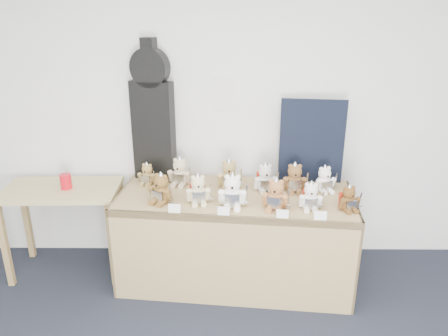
{
  "coord_description": "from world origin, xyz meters",
  "views": [
    {
      "loc": [
        -0.03,
        -1.32,
        2.31
      ],
      "look_at": [
        -0.06,
        1.91,
        1.09
      ],
      "focal_mm": 35.0,
      "sensor_mm": 36.0,
      "label": 1
    }
  ],
  "objects_px": {
    "side_table": "(63,201)",
    "teddy_front_right": "(276,196)",
    "teddy_back_centre_right": "(265,179)",
    "teddy_back_centre_left": "(229,175)",
    "guitar_case": "(153,113)",
    "teddy_front_centre": "(232,192)",
    "teddy_back_left": "(180,173)",
    "display_table": "(235,217)",
    "teddy_front_far_left": "(161,190)",
    "teddy_front_left": "(198,190)",
    "teddy_back_end": "(324,180)",
    "teddy_back_far_left": "(147,175)",
    "red_cup": "(66,181)",
    "teddy_back_right": "(294,179)",
    "teddy_front_far_right": "(311,197)",
    "teddy_front_end": "(349,199)"
  },
  "relations": [
    {
      "from": "teddy_front_far_left",
      "to": "teddy_front_left",
      "type": "relative_size",
      "value": 1.03
    },
    {
      "from": "teddy_back_centre_left",
      "to": "teddy_back_right",
      "type": "bearing_deg",
      "value": -9.05
    },
    {
      "from": "red_cup",
      "to": "teddy_front_far_right",
      "type": "distance_m",
      "value": 2.06
    },
    {
      "from": "teddy_back_centre_right",
      "to": "teddy_back_centre_left",
      "type": "bearing_deg",
      "value": 160.31
    },
    {
      "from": "side_table",
      "to": "teddy_front_right",
      "type": "xyz_separation_m",
      "value": [
        1.81,
        -0.39,
        0.24
      ]
    },
    {
      "from": "red_cup",
      "to": "teddy_back_far_left",
      "type": "bearing_deg",
      "value": 9.18
    },
    {
      "from": "teddy_front_far_left",
      "to": "teddy_back_far_left",
      "type": "xyz_separation_m",
      "value": [
        -0.18,
        0.38,
        -0.02
      ]
    },
    {
      "from": "side_table",
      "to": "teddy_back_left",
      "type": "height_order",
      "value": "teddy_back_left"
    },
    {
      "from": "teddy_front_centre",
      "to": "teddy_back_centre_right",
      "type": "xyz_separation_m",
      "value": [
        0.28,
        0.31,
        -0.01
      ]
    },
    {
      "from": "display_table",
      "to": "teddy_front_left",
      "type": "relative_size",
      "value": 7.6
    },
    {
      "from": "display_table",
      "to": "guitar_case",
      "type": "relative_size",
      "value": 1.64
    },
    {
      "from": "teddy_front_left",
      "to": "teddy_back_far_left",
      "type": "relative_size",
      "value": 1.23
    },
    {
      "from": "teddy_front_centre",
      "to": "teddy_back_right",
      "type": "bearing_deg",
      "value": 31.79
    },
    {
      "from": "display_table",
      "to": "teddy_back_left",
      "type": "relative_size",
      "value": 7.29
    },
    {
      "from": "teddy_back_left",
      "to": "teddy_front_centre",
      "type": "bearing_deg",
      "value": -31.54
    },
    {
      "from": "side_table",
      "to": "teddy_front_end",
      "type": "relative_size",
      "value": 4.37
    },
    {
      "from": "teddy_front_far_right",
      "to": "teddy_back_left",
      "type": "xyz_separation_m",
      "value": [
        -1.06,
        0.47,
        0.01
      ]
    },
    {
      "from": "teddy_front_far_right",
      "to": "teddy_back_far_left",
      "type": "height_order",
      "value": "teddy_front_far_right"
    },
    {
      "from": "teddy_front_end",
      "to": "teddy_back_centre_left",
      "type": "xyz_separation_m",
      "value": [
        -0.91,
        0.44,
        0.02
      ]
    },
    {
      "from": "side_table",
      "to": "teddy_back_far_left",
      "type": "height_order",
      "value": "teddy_back_far_left"
    },
    {
      "from": "teddy_front_centre",
      "to": "teddy_front_end",
      "type": "distance_m",
      "value": 0.89
    },
    {
      "from": "teddy_back_centre_left",
      "to": "teddy_back_far_left",
      "type": "xyz_separation_m",
      "value": [
        -0.72,
        0.07,
        -0.03
      ]
    },
    {
      "from": "display_table",
      "to": "teddy_back_centre_right",
      "type": "height_order",
      "value": "teddy_back_centre_right"
    },
    {
      "from": "display_table",
      "to": "teddy_back_far_left",
      "type": "distance_m",
      "value": 0.86
    },
    {
      "from": "guitar_case",
      "to": "teddy_back_end",
      "type": "bearing_deg",
      "value": 7.3
    },
    {
      "from": "teddy_back_centre_right",
      "to": "teddy_back_left",
      "type": "bearing_deg",
      "value": 163.41
    },
    {
      "from": "red_cup",
      "to": "teddy_back_centre_right",
      "type": "height_order",
      "value": "teddy_back_centre_right"
    },
    {
      "from": "red_cup",
      "to": "teddy_back_far_left",
      "type": "xyz_separation_m",
      "value": [
        0.68,
        0.11,
        0.02
      ]
    },
    {
      "from": "teddy_front_far_right",
      "to": "teddy_back_centre_left",
      "type": "xyz_separation_m",
      "value": [
        -0.63,
        0.42,
        0.01
      ]
    },
    {
      "from": "red_cup",
      "to": "teddy_back_right",
      "type": "xyz_separation_m",
      "value": [
        1.95,
        -0.04,
        0.05
      ]
    },
    {
      "from": "side_table",
      "to": "teddy_front_far_left",
      "type": "bearing_deg",
      "value": -18.58
    },
    {
      "from": "teddy_front_far_left",
      "to": "guitar_case",
      "type": "bearing_deg",
      "value": 129.73
    },
    {
      "from": "guitar_case",
      "to": "teddy_back_end",
      "type": "height_order",
      "value": "guitar_case"
    },
    {
      "from": "teddy_front_end",
      "to": "teddy_back_centre_right",
      "type": "height_order",
      "value": "teddy_back_centre_right"
    },
    {
      "from": "guitar_case",
      "to": "teddy_front_centre",
      "type": "distance_m",
      "value": 1.02
    },
    {
      "from": "teddy_front_far_right",
      "to": "teddy_back_centre_right",
      "type": "distance_m",
      "value": 0.48
    },
    {
      "from": "display_table",
      "to": "teddy_front_far_left",
      "type": "relative_size",
      "value": 7.36
    },
    {
      "from": "teddy_front_centre",
      "to": "teddy_front_end",
      "type": "xyz_separation_m",
      "value": [
        0.89,
        -0.06,
        -0.03
      ]
    },
    {
      "from": "teddy_front_end",
      "to": "teddy_back_end",
      "type": "height_order",
      "value": "teddy_back_end"
    },
    {
      "from": "side_table",
      "to": "guitar_case",
      "type": "relative_size",
      "value": 0.81
    },
    {
      "from": "teddy_back_centre_right",
      "to": "teddy_back_far_left",
      "type": "xyz_separation_m",
      "value": [
        -1.02,
        0.14,
        -0.02
      ]
    },
    {
      "from": "teddy_back_right",
      "to": "teddy_back_end",
      "type": "distance_m",
      "value": 0.25
    },
    {
      "from": "red_cup",
      "to": "teddy_front_end",
      "type": "relative_size",
      "value": 0.56
    },
    {
      "from": "teddy_front_far_left",
      "to": "teddy_front_end",
      "type": "distance_m",
      "value": 1.46
    },
    {
      "from": "red_cup",
      "to": "teddy_back_left",
      "type": "distance_m",
      "value": 0.97
    },
    {
      "from": "side_table",
      "to": "teddy_back_end",
      "type": "height_order",
      "value": "teddy_back_end"
    },
    {
      "from": "teddy_back_centre_right",
      "to": "teddy_back_right",
      "type": "height_order",
      "value": "teddy_back_right"
    },
    {
      "from": "teddy_front_end",
      "to": "teddy_front_centre",
      "type": "bearing_deg",
      "value": 160.32
    },
    {
      "from": "teddy_front_centre",
      "to": "teddy_back_left",
      "type": "relative_size",
      "value": 1.09
    },
    {
      "from": "teddy_back_left",
      "to": "teddy_back_end",
      "type": "xyz_separation_m",
      "value": [
        1.23,
        -0.13,
        -0.01
      ]
    }
  ]
}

